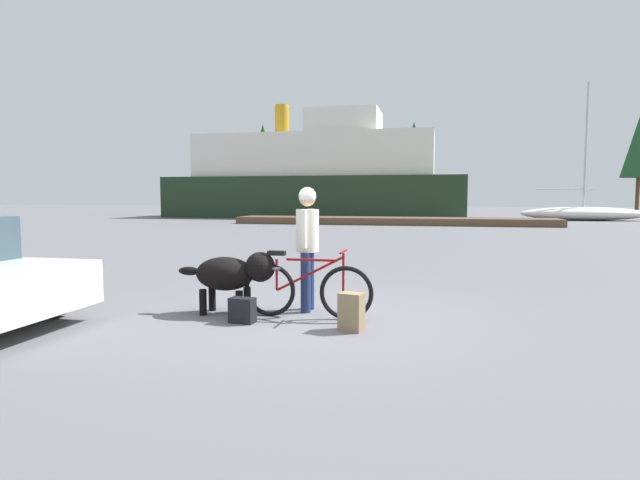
# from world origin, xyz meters

# --- Properties ---
(ground_plane) EXTENTS (160.00, 160.00, 0.00)m
(ground_plane) POSITION_xyz_m (0.00, 0.00, 0.00)
(ground_plane) COLOR slate
(bicycle) EXTENTS (1.75, 0.44, 0.91)m
(bicycle) POSITION_xyz_m (0.09, 0.06, 0.39)
(bicycle) COLOR black
(bicycle) RESTS_ON ground_plane
(person_cyclist) EXTENTS (0.32, 0.53, 1.73)m
(person_cyclist) POSITION_xyz_m (-0.00, 0.49, 1.05)
(person_cyclist) COLOR navy
(person_cyclist) RESTS_ON ground_plane
(dog) EXTENTS (1.40, 0.54, 0.87)m
(dog) POSITION_xyz_m (-0.94, 0.05, 0.56)
(dog) COLOR black
(dog) RESTS_ON ground_plane
(backpack) EXTENTS (0.32, 0.27, 0.46)m
(backpack) POSITION_xyz_m (0.78, -0.47, 0.23)
(backpack) COLOR #8C7251
(backpack) RESTS_ON ground_plane
(handbag_pannier) EXTENTS (0.34, 0.22, 0.32)m
(handbag_pannier) POSITION_xyz_m (-0.64, -0.38, 0.16)
(handbag_pannier) COLOR black
(handbag_pannier) RESTS_ON ground_plane
(dock_pier) EXTENTS (18.08, 2.67, 0.40)m
(dock_pier) POSITION_xyz_m (-0.77, 23.65, 0.20)
(dock_pier) COLOR brown
(dock_pier) RESTS_ON ground_plane
(ferry_boat) EXTENTS (22.35, 7.27, 8.67)m
(ferry_boat) POSITION_xyz_m (-7.40, 33.04, 3.04)
(ferry_boat) COLOR #1E331E
(ferry_boat) RESTS_ON ground_plane
(sailboat_moored) EXTENTS (7.98, 2.23, 9.09)m
(sailboat_moored) POSITION_xyz_m (11.27, 31.45, 0.50)
(sailboat_moored) COLOR silver
(sailboat_moored) RESTS_ON ground_plane
(pine_tree_far_left) EXTENTS (4.32, 4.32, 10.19)m
(pine_tree_far_left) POSITION_xyz_m (-18.78, 53.72, 6.65)
(pine_tree_far_left) COLOR #4C331E
(pine_tree_far_left) RESTS_ON ground_plane
(pine_tree_center) EXTENTS (4.11, 4.11, 9.80)m
(pine_tree_center) POSITION_xyz_m (-0.93, 52.69, 6.28)
(pine_tree_center) COLOR #4C331E
(pine_tree_center) RESTS_ON ground_plane
(pine_tree_far_right) EXTENTS (3.34, 3.34, 9.96)m
(pine_tree_far_right) POSITION_xyz_m (21.21, 51.48, 6.69)
(pine_tree_far_right) COLOR #4C331E
(pine_tree_far_right) RESTS_ON ground_plane
(pine_tree_mid_back) EXTENTS (3.30, 3.30, 9.35)m
(pine_tree_mid_back) POSITION_xyz_m (-10.24, 59.10, 6.08)
(pine_tree_mid_back) COLOR #4C331E
(pine_tree_mid_back) RESTS_ON ground_plane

